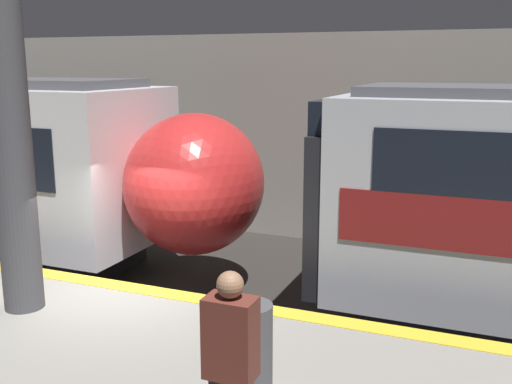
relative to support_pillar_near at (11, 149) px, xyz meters
name	(u,v)px	position (x,y,z in m)	size (l,w,h in m)	color
ground_plane	(127,352)	(0.65, 1.22, -3.09)	(120.00, 120.00, 0.00)	#282623
platform	(35,378)	(0.65, -0.59, -2.55)	(40.00, 3.62, 1.09)	gray
station_rear_barrier	(282,138)	(0.65, 7.74, -0.71)	(50.00, 0.15, 4.76)	#9E998E
support_pillar_near	(11,149)	(0.00, 0.00, 0.00)	(0.48, 0.48, 4.03)	#47474C
person_waiting	(231,366)	(3.66, -1.73, -1.20)	(0.38, 0.24, 1.55)	#2D2D38
trash_bin	(249,347)	(3.38, -0.71, -1.59)	(0.44, 0.44, 0.85)	#4C4C51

